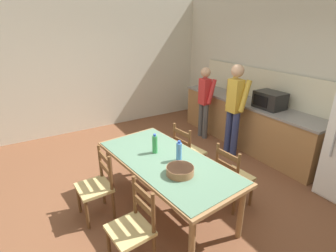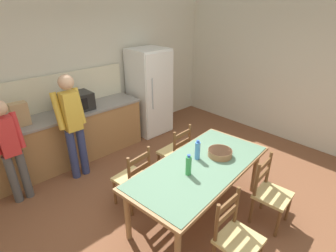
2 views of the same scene
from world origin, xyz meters
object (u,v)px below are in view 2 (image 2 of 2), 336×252
(bottle_off_centre, at_px, (198,150))
(chair_side_far_left, at_px, (133,178))
(chair_side_far_right, at_px, (176,152))
(person_at_sink, at_px, (10,147))
(refrigerator, at_px, (150,92))
(chair_side_near_right, at_px, (270,193))
(microwave, at_px, (77,102))
(dining_table, at_px, (200,170))
(paper_bag, at_px, (20,114))
(bottle_near_centre, at_px, (189,165))
(serving_bowl, at_px, (220,153))
(person_at_counter, at_px, (73,122))
(chair_side_near_left, at_px, (236,238))

(bottle_off_centre, bearing_deg, chair_side_far_left, 136.79)
(chair_side_far_right, relative_size, person_at_sink, 0.59)
(refrigerator, height_order, chair_side_near_right, refrigerator)
(refrigerator, xyz_separation_m, bottle_off_centre, (-1.08, -2.28, -0.02))
(microwave, xyz_separation_m, dining_table, (0.43, -2.43, -0.39))
(paper_bag, relative_size, chair_side_far_right, 0.40)
(chair_side_near_right, distance_m, person_at_sink, 3.47)
(dining_table, bearing_deg, bottle_near_centre, -173.87)
(chair_side_far_right, distance_m, chair_side_far_left, 0.91)
(bottle_off_centre, bearing_deg, refrigerator, 64.69)
(serving_bowl, xyz_separation_m, person_at_counter, (-1.13, 1.95, 0.15))
(bottle_near_centre, height_order, chair_side_far_left, bottle_near_centre)
(chair_side_near_left, relative_size, person_at_sink, 0.59)
(bottle_off_centre, bearing_deg, dining_table, -124.24)
(microwave, relative_size, person_at_sink, 0.33)
(bottle_off_centre, bearing_deg, chair_side_far_right, 67.54)
(person_at_counter, bearing_deg, bottle_near_centre, -165.00)
(dining_table, relative_size, chair_side_far_right, 2.34)
(refrigerator, xyz_separation_m, person_at_sink, (-2.83, -0.48, -0.04))
(chair_side_far_left, bearing_deg, bottle_off_centre, 129.97)
(serving_bowl, height_order, chair_side_near_left, chair_side_near_left)
(chair_side_far_right, bearing_deg, chair_side_far_left, 2.03)
(bottle_off_centre, bearing_deg, bottle_near_centre, -155.30)
(chair_side_near_right, relative_size, chair_side_far_left, 1.00)
(dining_table, xyz_separation_m, chair_side_near_left, (-0.37, -0.82, -0.24))
(paper_bag, bearing_deg, chair_side_far_left, -64.70)
(dining_table, relative_size, chair_side_near_left, 2.34)
(bottle_near_centre, height_order, bottle_off_centre, same)
(bottle_near_centre, height_order, chair_side_near_right, bottle_near_centre)
(chair_side_far_right, bearing_deg, paper_bag, -47.25)
(dining_table, xyz_separation_m, chair_side_far_right, (0.37, 0.82, -0.24))
(bottle_near_centre, bearing_deg, dining_table, 6.13)
(bottle_off_centre, bearing_deg, chair_side_near_right, -62.04)
(chair_side_near_right, xyz_separation_m, chair_side_near_left, (-0.91, -0.10, 0.00))
(paper_bag, height_order, bottle_near_centre, paper_bag)
(chair_side_near_right, height_order, chair_side_far_left, same)
(paper_bag, xyz_separation_m, chair_side_far_right, (1.72, -1.61, -0.66))
(microwave, height_order, bottle_near_centre, microwave)
(person_at_counter, bearing_deg, chair_side_far_right, -133.79)
(chair_side_far_left, height_order, chair_side_near_left, same)
(bottle_near_centre, height_order, chair_side_near_left, bottle_near_centre)
(serving_bowl, distance_m, person_at_sink, 2.82)
(serving_bowl, relative_size, chair_side_near_left, 0.35)
(microwave, distance_m, person_at_counter, 0.63)
(chair_side_near_right, height_order, person_at_sink, person_at_sink)
(person_at_sink, xyz_separation_m, person_at_counter, (0.89, -0.02, 0.10))
(microwave, xyz_separation_m, paper_bag, (-0.91, -0.01, 0.03))
(refrigerator, xyz_separation_m, chair_side_near_right, (-0.63, -3.13, -0.46))
(paper_bag, bearing_deg, chair_side_near_right, -59.07)
(microwave, relative_size, chair_side_near_right, 0.55)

